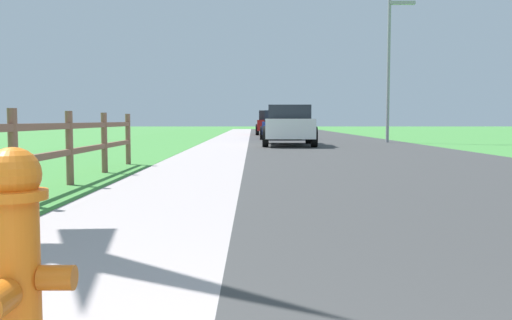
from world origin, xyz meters
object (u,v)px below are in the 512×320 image
Objects in this scene: fire_hydrant at (15,265)px; parked_car_red at (271,123)px; parked_suv_white at (288,125)px; street_lamp at (391,58)px; parked_car_blue at (280,125)px.

fire_hydrant is 0.19× the size of parked_car_red.
parked_suv_white is 15.59m from parked_car_red.
parked_suv_white is 0.78× the size of street_lamp.
fire_hydrant is 35.12m from parked_car_red.
fire_hydrant is 0.19× the size of parked_car_blue.
parked_car_blue is 7.17m from street_lamp.
street_lamp is at bearing 29.69° from parked_suv_white.
street_lamp is at bearing -45.14° from parked_car_blue.
fire_hydrant is at bearing -93.41° from parked_car_red.
parked_car_red is at bearing 90.64° from parked_suv_white.
fire_hydrant is 0.14× the size of street_lamp.
parked_suv_white is 6.08m from street_lamp.
street_lamp is (4.61, -4.63, 2.96)m from parked_car_blue.
parked_suv_white reaches higher than fire_hydrant.
parked_suv_white is (2.26, 19.47, 0.34)m from fire_hydrant.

